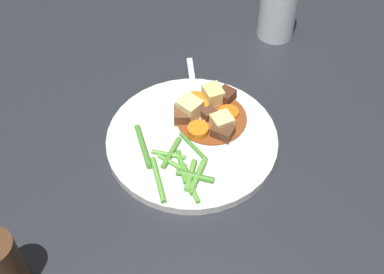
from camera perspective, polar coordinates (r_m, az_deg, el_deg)
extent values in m
plane|color=#26282D|center=(0.80, 0.00, -0.67)|extent=(3.00, 3.00, 0.00)
cylinder|color=white|center=(0.79, 0.00, -0.34)|extent=(0.26, 0.26, 0.01)
cylinder|color=brown|center=(0.81, 2.17, 2.11)|extent=(0.11, 0.11, 0.00)
cylinder|color=orange|center=(0.84, 0.44, 4.19)|extent=(0.04, 0.04, 0.01)
cylinder|color=orange|center=(0.82, 4.08, 2.68)|extent=(0.04, 0.04, 0.01)
cylinder|color=orange|center=(0.79, 0.53, 0.86)|extent=(0.03, 0.03, 0.01)
cylinder|color=orange|center=(0.82, 0.91, 3.52)|extent=(0.04, 0.04, 0.01)
cylinder|color=orange|center=(0.81, 3.28, 2.12)|extent=(0.04, 0.04, 0.01)
cube|color=#EAD68C|center=(0.79, 3.34, 1.63)|extent=(0.04, 0.03, 0.02)
cube|color=#EAD68C|center=(0.81, -0.25, 3.17)|extent=(0.04, 0.04, 0.03)
cube|color=#E5CC7A|center=(0.83, 2.35, 4.71)|extent=(0.04, 0.04, 0.03)
cube|color=brown|center=(0.80, -1.10, 2.46)|extent=(0.04, 0.04, 0.02)
cube|color=#4C2B19|center=(0.84, 3.78, 4.58)|extent=(0.03, 0.03, 0.02)
cube|color=#56331E|center=(0.78, 3.41, 0.59)|extent=(0.04, 0.04, 0.02)
cube|color=#56331E|center=(0.81, 1.87, 2.58)|extent=(0.02, 0.02, 0.02)
cylinder|color=#4C8E33|center=(0.77, -5.43, -1.03)|extent=(0.04, 0.08, 0.01)
cylinder|color=#4C8E33|center=(0.77, 0.12, -1.03)|extent=(0.01, 0.06, 0.01)
cylinder|color=#66AD42|center=(0.76, -2.62, -1.93)|extent=(0.04, 0.04, 0.01)
cylinder|color=#66AD42|center=(0.74, -0.16, -4.24)|extent=(0.05, 0.04, 0.01)
cylinder|color=#4C8E33|center=(0.73, 0.34, -4.36)|extent=(0.04, 0.05, 0.01)
cylinder|color=#66AD42|center=(0.75, -2.14, -2.95)|extent=(0.02, 0.05, 0.01)
cylinder|color=#599E38|center=(0.75, -1.14, -3.30)|extent=(0.03, 0.06, 0.01)
cylinder|color=#599E38|center=(0.73, -0.44, -4.70)|extent=(0.03, 0.05, 0.01)
cylinder|color=#66AD42|center=(0.73, -3.78, -4.70)|extent=(0.04, 0.08, 0.01)
cylinder|color=#599E38|center=(0.76, -2.33, -1.73)|extent=(0.06, 0.04, 0.01)
cylinder|color=#66AD42|center=(0.74, 0.68, -4.18)|extent=(0.05, 0.04, 0.01)
cylinder|color=#66AD42|center=(0.73, -0.42, -4.66)|extent=(0.04, 0.08, 0.01)
cube|color=silver|center=(0.87, 0.06, 6.23)|extent=(0.07, 0.10, 0.00)
cube|color=silver|center=(0.82, 0.52, 3.10)|extent=(0.03, 0.03, 0.00)
cylinder|color=silver|center=(0.80, 0.07, 1.52)|extent=(0.03, 0.04, 0.00)
cylinder|color=silver|center=(0.80, 0.52, 1.55)|extent=(0.03, 0.04, 0.00)
cylinder|color=silver|center=(0.80, 0.96, 1.58)|extent=(0.03, 0.04, 0.00)
cylinder|color=silver|center=(0.80, 1.41, 1.61)|extent=(0.03, 0.04, 0.00)
cylinder|color=silver|center=(0.97, 9.51, 13.84)|extent=(0.07, 0.07, 0.11)
cylinder|color=#4C2D19|center=(0.66, -20.23, -13.30)|extent=(0.05, 0.05, 0.10)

